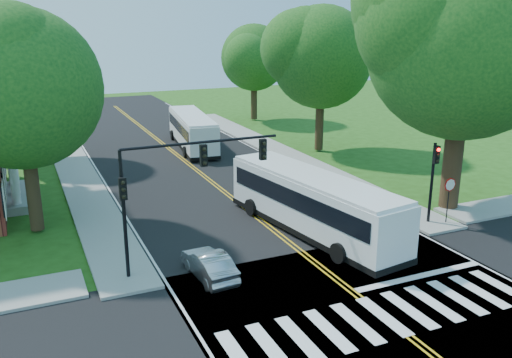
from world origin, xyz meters
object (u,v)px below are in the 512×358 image
signal_nw (178,176)px  hatchback (209,265)px  dark_sedan (291,171)px  signal_ne (433,172)px  bus_lead (312,203)px  suv (365,209)px  bus_follow (192,130)px

signal_nw → hatchback: 4.05m
signal_nw → dark_sedan: (11.08, 10.66, -3.71)m
dark_sedan → signal_ne: bearing=109.2°
bus_lead → suv: (3.68, 0.49, -1.05)m
signal_nw → dark_sedan: signal_nw is taller
signal_nw → suv: size_ratio=1.69×
hatchback → dark_sedan: bearing=-134.6°
signal_nw → bus_lead: 8.21m
signal_ne → bus_follow: signal_ne is taller
signal_nw → suv: signal_nw is taller
bus_follow → hatchback: size_ratio=3.11×
bus_lead → signal_ne: bearing=157.5°
signal_nw → bus_follow: bearing=71.3°
hatchback → suv: (10.36, 3.28, -0.02)m
hatchback → suv: size_ratio=0.87×
hatchback → bus_follow: bearing=-109.9°
signal_ne → bus_lead: (-6.48, 1.58, -1.31)m
hatchback → dark_sedan: 15.62m
signal_nw → hatchback: bearing=-52.8°
bus_follow → dark_sedan: 13.05m
signal_nw → signal_ne: 14.13m
suv → dark_sedan: bearing=-96.9°
hatchback → bus_lead: bearing=-161.3°
bus_lead → dark_sedan: bus_lead is taller
bus_follow → dark_sedan: bearing=111.3°
bus_lead → suv: bus_lead is taller
signal_ne → signal_nw: bearing=-180.0°
bus_lead → bus_follow: (0.33, 21.70, -0.10)m
hatchback → signal_ne: bearing=-178.7°
hatchback → dark_sedan: size_ratio=0.81×
signal_ne → hatchback: signal_ne is taller
signal_nw → bus_lead: bearing=11.9°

